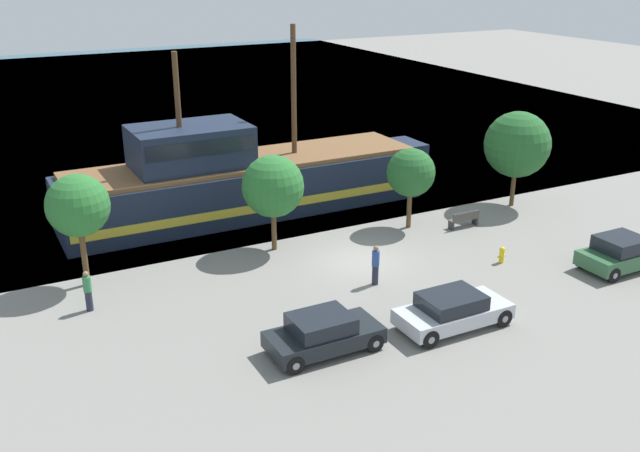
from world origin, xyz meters
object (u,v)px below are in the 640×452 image
Objects in this scene: pedestrian_walking_far at (88,291)px; parked_car_curb_rear at (621,253)px; pirate_ship at (240,179)px; parked_car_curb_mid at (453,310)px; pedestrian_walking_near at (376,265)px; parked_car_curb_front at (323,333)px; bench_promenade_east at (464,219)px; fire_hydrant at (502,254)px.

parked_car_curb_rear is at bearing -17.55° from pedestrian_walking_far.
pirate_ship reaches higher than parked_car_curb_mid.
pedestrian_walking_near reaches higher than parked_car_curb_rear.
parked_car_curb_front is 5.87m from pedestrian_walking_near.
pirate_ship is at bearing 141.00° from bench_promenade_east.
parked_car_curb_front is at bearing -100.89° from pirate_ship.
bench_promenade_east is at bearing 31.56° from parked_car_curb_front.
fire_hydrant is 0.46× the size of pedestrian_walking_far.
bench_promenade_east is 8.42m from pedestrian_walking_near.
parked_car_curb_mid is at bearing -81.90° from pirate_ship.
fire_hydrant is at bearing 144.96° from parked_car_curb_rear.
pedestrian_walking_far is (-9.53, -7.92, -0.99)m from pirate_ship.
parked_car_curb_mid is 2.64× the size of bench_promenade_east.
pedestrian_walking_near is at bearing -154.43° from bench_promenade_east.
pedestrian_walking_far is at bearing 162.45° from parked_car_curb_rear.
fire_hydrant is at bearing -56.29° from pirate_ship.
parked_car_curb_front is 2.30× the size of pedestrian_walking_near.
parked_car_curb_mid is 6.80m from fire_hydrant.
pirate_ship reaches higher than parked_car_curb_front.
parked_car_curb_front is at bearing 172.14° from parked_car_curb_mid.
parked_car_curb_mid is 2.59× the size of pedestrian_walking_far.
parked_car_curb_mid is at bearing -175.27° from parked_car_curb_rear.
bench_promenade_east is 18.75m from pedestrian_walking_far.
pedestrian_walking_near is 11.60m from pedestrian_walking_far.
parked_car_curb_rear is 5.13m from fire_hydrant.
parked_car_curb_front is at bearing -46.18° from pedestrian_walking_far.
parked_car_curb_rear is 4.97× the size of fire_hydrant.
pedestrian_walking_near is at bearing -15.84° from pedestrian_walking_far.
pedestrian_walking_far is (-11.16, 3.17, -0.05)m from pedestrian_walking_near.
parked_car_curb_mid is 9.89m from parked_car_curb_rear.
parked_car_curb_front is at bearing -179.56° from parked_car_curb_rear.
pedestrian_walking_near is (4.49, 3.79, 0.20)m from parked_car_curb_front.
pedestrian_walking_far reaches higher than parked_car_curb_front.
pedestrian_walking_near reaches higher than parked_car_curb_mid.
parked_car_curb_mid is at bearing -33.08° from pedestrian_walking_far.
bench_promenade_east is (1.33, 4.36, 0.02)m from fire_hydrant.
parked_car_curb_rear reaches higher than parked_car_curb_front.
fire_hydrant is at bearing 15.87° from parked_car_curb_front.
parked_car_curb_mid is 4.53m from pedestrian_walking_near.
pedestrian_walking_far is (-21.61, 6.84, 0.10)m from parked_car_curb_rear.
parked_car_curb_front is 14.17m from bench_promenade_east.
pedestrian_walking_near is at bearing 173.34° from fire_hydrant.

